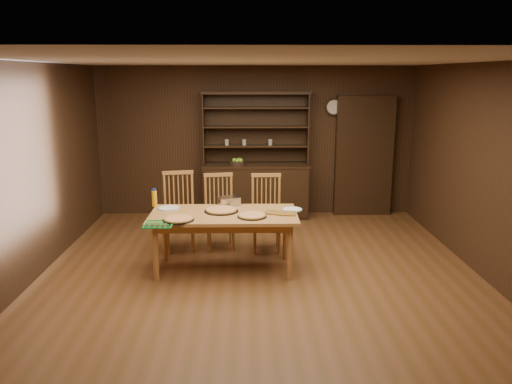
{
  "coord_description": "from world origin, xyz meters",
  "views": [
    {
      "loc": [
        -0.16,
        -5.73,
        2.45
      ],
      "look_at": [
        -0.04,
        0.4,
        1.0
      ],
      "focal_mm": 35.0,
      "sensor_mm": 36.0,
      "label": 1
    }
  ],
  "objects_px": {
    "chair_center": "(219,208)",
    "chair_left": "(179,208)",
    "chair_right": "(266,210)",
    "juice_bottle": "(154,198)",
    "dining_table": "(224,220)",
    "china_hutch": "(256,184)"
  },
  "relations": [
    {
      "from": "chair_left",
      "to": "chair_right",
      "type": "distance_m",
      "value": 1.24
    },
    {
      "from": "chair_center",
      "to": "juice_bottle",
      "type": "relative_size",
      "value": 4.47
    },
    {
      "from": "juice_bottle",
      "to": "dining_table",
      "type": "bearing_deg",
      "value": -21.53
    },
    {
      "from": "chair_left",
      "to": "chair_right",
      "type": "bearing_deg",
      "value": -11.44
    },
    {
      "from": "chair_left",
      "to": "juice_bottle",
      "type": "xyz_separation_m",
      "value": [
        -0.26,
        -0.47,
        0.27
      ]
    },
    {
      "from": "chair_center",
      "to": "chair_left",
      "type": "bearing_deg",
      "value": 177.77
    },
    {
      "from": "china_hutch",
      "to": "chair_right",
      "type": "height_order",
      "value": "china_hutch"
    },
    {
      "from": "chair_right",
      "to": "dining_table",
      "type": "bearing_deg",
      "value": -126.49
    },
    {
      "from": "dining_table",
      "to": "juice_bottle",
      "type": "height_order",
      "value": "juice_bottle"
    },
    {
      "from": "chair_left",
      "to": "chair_right",
      "type": "relative_size",
      "value": 1.03
    },
    {
      "from": "china_hutch",
      "to": "juice_bottle",
      "type": "bearing_deg",
      "value": -123.46
    },
    {
      "from": "chair_center",
      "to": "chair_right",
      "type": "xyz_separation_m",
      "value": [
        0.67,
        -0.11,
        0.01
      ]
    },
    {
      "from": "dining_table",
      "to": "juice_bottle",
      "type": "bearing_deg",
      "value": 158.47
    },
    {
      "from": "chair_right",
      "to": "juice_bottle",
      "type": "relative_size",
      "value": 4.53
    },
    {
      "from": "dining_table",
      "to": "chair_left",
      "type": "xyz_separation_m",
      "value": [
        -0.67,
        0.84,
        -0.07
      ]
    },
    {
      "from": "chair_right",
      "to": "chair_center",
      "type": "bearing_deg",
      "value": 169.49
    },
    {
      "from": "chair_left",
      "to": "chair_right",
      "type": "height_order",
      "value": "chair_left"
    },
    {
      "from": "chair_left",
      "to": "chair_center",
      "type": "relative_size",
      "value": 1.04
    },
    {
      "from": "chair_left",
      "to": "dining_table",
      "type": "bearing_deg",
      "value": -60.72
    },
    {
      "from": "china_hutch",
      "to": "dining_table",
      "type": "xyz_separation_m",
      "value": [
        -0.45,
        -2.45,
        0.07
      ]
    },
    {
      "from": "china_hutch",
      "to": "juice_bottle",
      "type": "distance_m",
      "value": 2.51
    },
    {
      "from": "china_hutch",
      "to": "dining_table",
      "type": "relative_size",
      "value": 1.18
    }
  ]
}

